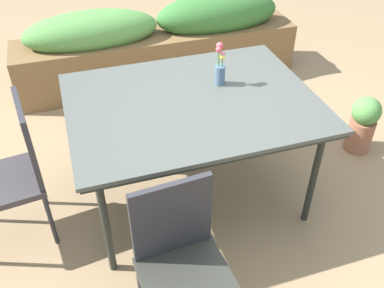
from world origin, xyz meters
TOP-DOWN VIEW (x-y plane):
  - ground_plane at (0.00, 0.00)m, footprint 12.00×12.00m
  - dining_table at (-0.05, -0.05)m, footprint 1.50×1.14m
  - chair_end_left at (-1.14, -0.03)m, footprint 0.47×0.47m
  - chair_near_left at (-0.39, -0.96)m, footprint 0.44×0.44m
  - flower_vase at (0.18, 0.09)m, footprint 0.07×0.07m
  - planter_box at (0.15, 1.62)m, footprint 2.70×0.52m
  - potted_plant at (1.37, 0.04)m, footprint 0.22×0.22m

SIDE VIEW (x-z plane):
  - ground_plane at x=0.00m, z-range 0.00..0.00m
  - potted_plant at x=1.37m, z-range 0.01..0.48m
  - planter_box at x=0.15m, z-range -0.02..0.79m
  - chair_end_left at x=-1.14m, z-range 0.05..0.98m
  - chair_near_left at x=-0.39m, z-range 0.07..0.97m
  - dining_table at x=-0.05m, z-range 0.34..1.12m
  - flower_vase at x=0.18m, z-range 0.75..1.03m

